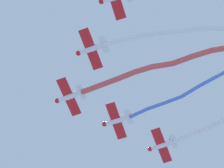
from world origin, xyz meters
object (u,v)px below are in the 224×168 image
Objects in this scene: airplane_lead at (69,97)px; airplane_left_wing at (91,49)px; airplane_right_wing at (117,121)px; airplane_trail at (162,145)px.

airplane_left_wing is (-7.79, -5.66, 0.00)m from airplane_lead.
airplane_right_wing reaches higher than airplane_lead.
airplane_right_wing is at bearing -88.25° from airplane_left_wing.
airplane_left_wing is 1.00× the size of airplane_trail.
airplane_trail is at bearing -131.55° from airplane_right_wing.
airplane_lead is at bearing 48.40° from airplane_right_wing.
airplane_right_wing is 9.64m from airplane_trail.
airplane_left_wing is at bearing 90.41° from airplane_right_wing.
airplane_right_wing reaches higher than airplane_trail.
airplane_lead is at bearing 51.27° from airplane_trail.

